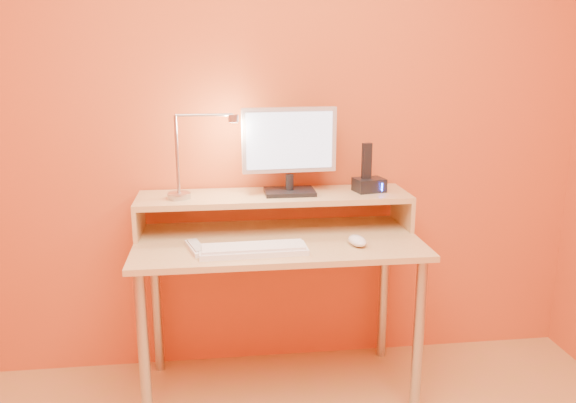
{
  "coord_description": "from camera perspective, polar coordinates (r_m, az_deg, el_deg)",
  "views": [
    {
      "loc": [
        -0.25,
        -1.13,
        1.47
      ],
      "look_at": [
        0.04,
        1.13,
        0.9
      ],
      "focal_mm": 35.88,
      "sensor_mm": 36.0,
      "label": 1
    }
  ],
  "objects": [
    {
      "name": "wall_back",
      "position": [
        2.65,
        -1.81,
        9.38
      ],
      "size": [
        3.0,
        0.04,
        2.5
      ],
      "primitive_type": "cube",
      "color": "#CD5624",
      "rests_on": "floor"
    },
    {
      "name": "desk_leg_fl",
      "position": [
        2.37,
        -14.07,
        -14.61
      ],
      "size": [
        0.04,
        0.04,
        0.69
      ],
      "primitive_type": "cylinder",
      "color": "#AEAEAF",
      "rests_on": "floor"
    },
    {
      "name": "desk_leg_fr",
      "position": [
        2.48,
        12.78,
        -13.14
      ],
      "size": [
        0.04,
        0.04,
        0.69
      ],
      "primitive_type": "cylinder",
      "color": "#AEAEAF",
      "rests_on": "floor"
    },
    {
      "name": "desk_leg_bl",
      "position": [
        2.81,
        -12.91,
        -9.74
      ],
      "size": [
        0.04,
        0.04,
        0.69
      ],
      "primitive_type": "cylinder",
      "color": "#AEAEAF",
      "rests_on": "floor"
    },
    {
      "name": "desk_leg_br",
      "position": [
        2.91,
        9.44,
        -8.75
      ],
      "size": [
        0.04,
        0.04,
        0.69
      ],
      "primitive_type": "cylinder",
      "color": "#AEAEAF",
      "rests_on": "floor"
    },
    {
      "name": "desk_lower",
      "position": [
        2.45,
        -1.0,
        -4.0
      ],
      "size": [
        1.2,
        0.6,
        0.02
      ],
      "primitive_type": "cube",
      "color": "tan",
      "rests_on": "floor"
    },
    {
      "name": "shelf_riser_left",
      "position": [
        2.58,
        -14.55,
        -1.67
      ],
      "size": [
        0.02,
        0.3,
        0.14
      ],
      "primitive_type": "cube",
      "color": "tan",
      "rests_on": "desk_lower"
    },
    {
      "name": "shelf_riser_right",
      "position": [
        2.69,
        11.25,
        -0.83
      ],
      "size": [
        0.02,
        0.3,
        0.14
      ],
      "primitive_type": "cube",
      "color": "tan",
      "rests_on": "desk_lower"
    },
    {
      "name": "desk_shelf",
      "position": [
        2.55,
        -1.38,
        0.46
      ],
      "size": [
        1.2,
        0.3,
        0.02
      ],
      "primitive_type": "cube",
      "color": "tan",
      "rests_on": "desk_lower"
    },
    {
      "name": "monitor_foot",
      "position": [
        2.55,
        0.15,
        0.98
      ],
      "size": [
        0.22,
        0.16,
        0.02
      ],
      "primitive_type": "cube",
      "color": "black",
      "rests_on": "desk_shelf"
    },
    {
      "name": "monitor_neck",
      "position": [
        2.54,
        0.15,
        1.94
      ],
      "size": [
        0.04,
        0.04,
        0.07
      ],
      "primitive_type": "cylinder",
      "color": "black",
      "rests_on": "monitor_foot"
    },
    {
      "name": "monitor_panel",
      "position": [
        2.52,
        0.13,
        6.11
      ],
      "size": [
        0.42,
        0.06,
        0.28
      ],
      "primitive_type": "cube",
      "rotation": [
        0.0,
        0.0,
        0.07
      ],
      "color": "#B9B9BA",
      "rests_on": "monitor_neck"
    },
    {
      "name": "monitor_back",
      "position": [
        2.54,
        0.06,
        6.18
      ],
      "size": [
        0.37,
        0.04,
        0.24
      ],
      "primitive_type": "cube",
      "rotation": [
        0.0,
        0.0,
        0.07
      ],
      "color": "black",
      "rests_on": "monitor_panel"
    },
    {
      "name": "monitor_screen",
      "position": [
        2.5,
        0.18,
        6.05
      ],
      "size": [
        0.38,
        0.03,
        0.25
      ],
      "primitive_type": "cube",
      "rotation": [
        0.0,
        0.0,
        0.07
      ],
      "color": "#B5D1F6",
      "rests_on": "monitor_panel"
    },
    {
      "name": "lamp_base",
      "position": [
        2.51,
        -10.75,
        0.57
      ],
      "size": [
        0.1,
        0.1,
        0.02
      ],
      "primitive_type": "cylinder",
      "color": "#AEAEAF",
      "rests_on": "desk_shelf"
    },
    {
      "name": "lamp_post",
      "position": [
        2.47,
        -10.94,
        4.57
      ],
      "size": [
        0.01,
        0.01,
        0.33
      ],
      "primitive_type": "cylinder",
      "color": "#AEAEAF",
      "rests_on": "lamp_base"
    },
    {
      "name": "lamp_arm",
      "position": [
        2.45,
        -8.28,
        8.48
      ],
      "size": [
        0.24,
        0.01,
        0.01
      ],
      "primitive_type": "cylinder",
      "rotation": [
        0.0,
        1.57,
        0.0
      ],
      "color": "#AEAEAF",
      "rests_on": "lamp_post"
    },
    {
      "name": "lamp_head",
      "position": [
        2.45,
        -5.43,
        8.22
      ],
      "size": [
        0.04,
        0.04,
        0.03
      ],
      "primitive_type": "cylinder",
      "color": "#AEAEAF",
      "rests_on": "lamp_arm"
    },
    {
      "name": "lamp_bulb",
      "position": [
        2.45,
        -5.42,
        7.85
      ],
      "size": [
        0.03,
        0.03,
        0.0
      ],
      "primitive_type": "cylinder",
      "color": "#FFEAC6",
      "rests_on": "lamp_head"
    },
    {
      "name": "phone_dock",
      "position": [
        2.62,
        8.04,
        1.64
      ],
      "size": [
        0.15,
        0.12,
        0.06
      ],
      "primitive_type": "cube",
      "rotation": [
        0.0,
        0.0,
        0.21
      ],
      "color": "black",
      "rests_on": "desk_shelf"
    },
    {
      "name": "phone_handset",
      "position": [
        2.59,
        7.8,
        4.01
      ],
      "size": [
        0.04,
        0.03,
        0.16
      ],
      "primitive_type": "cube",
      "rotation": [
        0.0,
        0.0,
        0.21
      ],
      "color": "black",
      "rests_on": "phone_dock"
    },
    {
      "name": "phone_led",
      "position": [
        2.58,
        9.3,
        1.42
      ],
      "size": [
        0.01,
        0.0,
        0.04
      ],
      "primitive_type": "cube",
      "color": "blue",
      "rests_on": "phone_dock"
    },
    {
      "name": "keyboard",
      "position": [
        2.27,
        -3.45,
        -4.87
      ],
      "size": [
        0.43,
        0.15,
        0.02
      ],
      "primitive_type": "cube",
      "rotation": [
        0.0,
        0.0,
        0.04
      ],
      "color": "white",
      "rests_on": "desk_lower"
    },
    {
      "name": "mouse",
      "position": [
        2.37,
        6.89,
        -3.88
      ],
      "size": [
        0.08,
        0.12,
        0.04
      ],
      "primitive_type": "ellipsoid",
      "rotation": [
        0.0,
        0.0,
        0.13
      ],
      "color": "white",
      "rests_on": "desk_lower"
    },
    {
      "name": "remote_control",
      "position": [
        2.33,
        -9.1,
        -4.59
      ],
      "size": [
        0.1,
        0.2,
        0.02
      ],
      "primitive_type": "cube",
      "rotation": [
        0.0,
        0.0,
        0.26
      ],
      "color": "white",
      "rests_on": "desk_lower"
    }
  ]
}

